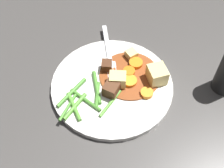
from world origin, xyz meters
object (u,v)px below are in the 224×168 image
meat_chunk_1 (112,89)px  carrot_slice_1 (129,72)px  potato_chunk_1 (131,55)px  dinner_plate (112,86)px  carrot_slice_3 (130,81)px  potato_chunk_0 (157,75)px  potato_chunk_2 (118,80)px  carrot_slice_2 (147,93)px  meat_chunk_0 (107,66)px  carrot_slice_0 (136,63)px  fork (109,55)px

meat_chunk_1 → carrot_slice_1: bearing=8.5°
potato_chunk_1 → dinner_plate: bearing=-164.5°
dinner_plate → carrot_slice_3: bearing=-39.8°
potato_chunk_0 → meat_chunk_1: bearing=154.6°
carrot_slice_3 → meat_chunk_1: size_ratio=0.95×
carrot_slice_1 → carrot_slice_3: (-0.02, -0.02, -0.00)m
potato_chunk_2 → meat_chunk_1: potato_chunk_2 is taller
carrot_slice_1 → dinner_plate: bearing=172.5°
carrot_slice_2 → meat_chunk_0: meat_chunk_0 is taller
carrot_slice_0 → potato_chunk_1: 0.02m
carrot_slice_2 → carrot_slice_3: (-0.00, 0.04, 0.00)m
meat_chunk_0 → fork: meat_chunk_0 is taller
meat_chunk_0 → fork: 0.04m
dinner_plate → potato_chunk_2: size_ratio=7.52×
potato_chunk_0 → fork: 0.12m
dinner_plate → carrot_slice_2: (0.03, -0.07, 0.01)m
potato_chunk_1 → potato_chunk_2: bearing=-157.1°
carrot_slice_0 → meat_chunk_0: bearing=146.5°
carrot_slice_3 → meat_chunk_0: (-0.01, 0.06, 0.01)m
fork → potato_chunk_0: bearing=-79.7°
dinner_plate → meat_chunk_1: meat_chunk_1 is taller
dinner_plate → fork: 0.08m
carrot_slice_1 → meat_chunk_1: 0.06m
carrot_slice_0 → carrot_slice_1: 0.03m
potato_chunk_0 → carrot_slice_2: bearing=-166.1°
dinner_plate → potato_chunk_0: potato_chunk_0 is taller
carrot_slice_1 → meat_chunk_0: bearing=121.5°
meat_chunk_0 → carrot_slice_3: bearing=-81.5°
carrot_slice_0 → carrot_slice_3: size_ratio=0.97×
carrot_slice_1 → potato_chunk_2: 0.04m
carrot_slice_1 → potato_chunk_2: potato_chunk_2 is taller
carrot_slice_2 → potato_chunk_2: potato_chunk_2 is taller
carrot_slice_0 → fork: size_ratio=0.20×
meat_chunk_1 → potato_chunk_1: bearing=21.0°
carrot_slice_0 → potato_chunk_0: potato_chunk_0 is taller
potato_chunk_0 → potato_chunk_2: bearing=143.4°
carrot_slice_2 → fork: (0.02, 0.13, -0.00)m
fork → carrot_slice_2: bearing=-98.8°
potato_chunk_0 → carrot_slice_0: bearing=90.6°
meat_chunk_0 → meat_chunk_1: bearing=-125.0°
dinner_plate → meat_chunk_1: 0.03m
carrot_slice_0 → potato_chunk_2: size_ratio=0.87×
potato_chunk_2 → fork: 0.08m
potato_chunk_1 → meat_chunk_1: bearing=-159.0°
carrot_slice_2 → meat_chunk_0: bearing=96.7°
potato_chunk_1 → meat_chunk_1: 0.11m
dinner_plate → meat_chunk_1: bearing=-137.2°
carrot_slice_2 → potato_chunk_2: size_ratio=0.77×
carrot_slice_3 → meat_chunk_1: (-0.04, 0.01, 0.01)m
potato_chunk_1 → fork: 0.05m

